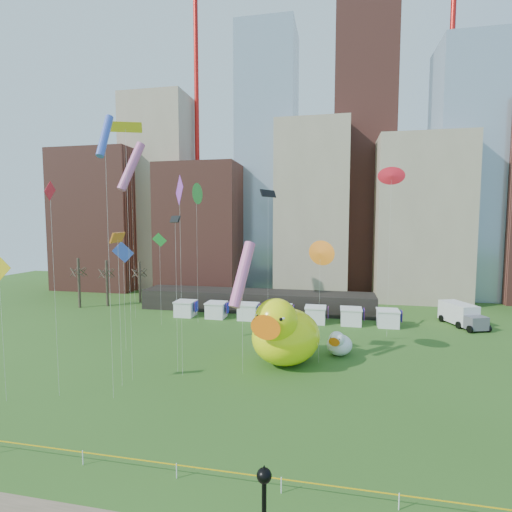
% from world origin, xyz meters
% --- Properties ---
extents(ground, '(160.00, 160.00, 0.00)m').
position_xyz_m(ground, '(0.00, 0.00, 0.00)').
color(ground, '#2C5219').
rests_on(ground, ground).
extents(skyline, '(101.00, 23.00, 68.00)m').
position_xyz_m(skyline, '(2.25, 61.06, 21.44)').
color(skyline, brown).
rests_on(skyline, ground).
extents(crane_left, '(23.00, 1.00, 76.00)m').
position_xyz_m(crane_left, '(-21.11, 64.00, 46.90)').
color(crane_left, red).
rests_on(crane_left, ground).
extents(crane_right, '(23.00, 1.00, 76.00)m').
position_xyz_m(crane_right, '(30.89, 64.00, 46.90)').
color(crane_right, red).
rests_on(crane_right, ground).
extents(pavilion, '(38.00, 6.00, 3.20)m').
position_xyz_m(pavilion, '(-4.00, 42.00, 1.60)').
color(pavilion, black).
rests_on(pavilion, ground).
extents(vendor_tents, '(33.24, 2.80, 2.40)m').
position_xyz_m(vendor_tents, '(1.02, 36.00, 1.11)').
color(vendor_tents, white).
rests_on(vendor_tents, ground).
extents(bare_trees, '(8.44, 6.44, 8.50)m').
position_xyz_m(bare_trees, '(-30.17, 40.54, 4.01)').
color(bare_trees, '#382B21').
rests_on(bare_trees, ground).
extents(caution_tape, '(50.00, 0.06, 0.90)m').
position_xyz_m(caution_tape, '(0.00, 0.00, 0.68)').
color(caution_tape, white).
rests_on(caution_tape, ground).
extents(big_duck, '(8.77, 10.19, 7.21)m').
position_xyz_m(big_duck, '(3.68, 18.65, 3.31)').
color(big_duck, '#F6FF0D').
rests_on(big_duck, ground).
extents(small_duck, '(3.56, 4.08, 2.87)m').
position_xyz_m(small_duck, '(9.21, 22.61, 1.32)').
color(small_duck, white).
rests_on(small_duck, ground).
extents(seahorse_green, '(1.37, 1.66, 5.34)m').
position_xyz_m(seahorse_green, '(1.89, 19.07, 3.79)').
color(seahorse_green, silver).
rests_on(seahorse_green, ground).
extents(seahorse_purple, '(1.15, 1.46, 4.57)m').
position_xyz_m(seahorse_purple, '(4.65, 21.89, 3.17)').
color(seahorse_purple, silver).
rests_on(seahorse_purple, ground).
extents(box_truck, '(4.98, 7.69, 3.07)m').
position_xyz_m(box_truck, '(26.21, 38.62, 1.58)').
color(box_truck, silver).
rests_on(box_truck, ground).
extents(kite_0, '(0.27, 1.59, 17.85)m').
position_xyz_m(kite_0, '(-13.87, 7.81, 16.16)').
color(kite_0, silver).
rests_on(kite_0, ground).
extents(kite_1, '(3.71, 4.27, 26.51)m').
position_xyz_m(kite_1, '(-21.12, 33.48, 22.75)').
color(kite_1, silver).
rests_on(kite_1, ground).
extents(kite_2, '(1.58, 2.70, 18.30)m').
position_xyz_m(kite_2, '(0.89, 25.11, 17.73)').
color(kite_2, silver).
rests_on(kite_2, ground).
extents(kite_3, '(0.46, 3.00, 20.07)m').
position_xyz_m(kite_3, '(-10.75, 32.71, 18.56)').
color(kite_3, silver).
rests_on(kite_3, ground).
extents(kite_5, '(1.70, 1.76, 12.42)m').
position_xyz_m(kite_5, '(-14.56, 19.53, 11.03)').
color(kite_5, silver).
rests_on(kite_5, ground).
extents(kite_6, '(2.01, 2.01, 12.70)m').
position_xyz_m(kite_6, '(7.14, 19.92, 11.43)').
color(kite_6, silver).
rests_on(kite_6, ground).
extents(kite_7, '(1.64, 2.20, 18.81)m').
position_xyz_m(kite_7, '(-5.42, 14.02, 17.11)').
color(kite_7, silver).
rests_on(kite_7, ground).
extents(kite_8, '(2.19, 0.28, 21.33)m').
position_xyz_m(kite_8, '(15.24, 30.80, 20.20)').
color(kite_8, silver).
rests_on(kite_8, ground).
extents(kite_9, '(2.31, 3.78, 12.77)m').
position_xyz_m(kite_9, '(0.13, 15.40, 9.66)').
color(kite_9, silver).
rests_on(kite_9, ground).
extents(kite_10, '(1.71, 1.74, 15.15)m').
position_xyz_m(kite_10, '(-6.21, 14.72, 14.66)').
color(kite_10, silver).
rests_on(kite_10, ground).
extents(kite_11, '(1.77, 0.93, 13.09)m').
position_xyz_m(kite_11, '(-15.38, 30.37, 11.79)').
color(kite_11, silver).
rests_on(kite_11, ground).
extents(kite_12, '(2.78, 1.35, 23.23)m').
position_xyz_m(kite_12, '(-9.47, 11.94, 22.58)').
color(kite_12, silver).
rests_on(kite_12, ground).
extents(kite_13, '(0.66, 2.12, 23.05)m').
position_xyz_m(kite_13, '(-9.20, 8.38, 21.21)').
color(kite_13, silver).
rests_on(kite_13, ground).
extents(kite_14, '(1.02, 2.92, 13.68)m').
position_xyz_m(kite_14, '(-9.73, 10.61, 13.16)').
color(kite_14, silver).
rests_on(kite_14, ground).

